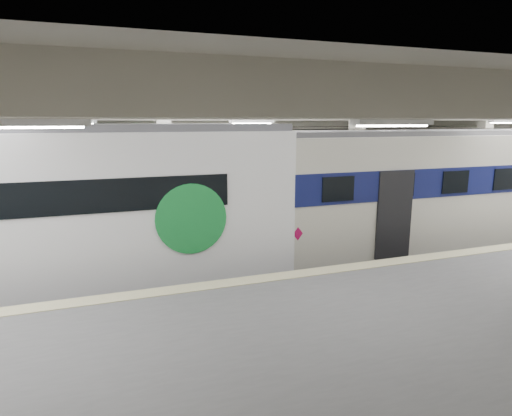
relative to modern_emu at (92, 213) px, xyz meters
name	(u,v)px	position (x,y,z in m)	size (l,w,h in m)	color
station_hall	(295,183)	(5.48, -1.74, 0.85)	(36.00, 24.00, 5.75)	black
modern_emu	(92,213)	(0.00, 0.00, 0.00)	(15.39, 3.17, 4.89)	white
older_rer	(445,189)	(12.56, 0.00, 0.03)	(14.15, 3.12, 4.64)	beige
far_train	(25,190)	(-2.52, 5.50, -0.01)	(14.67, 3.65, 4.62)	white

